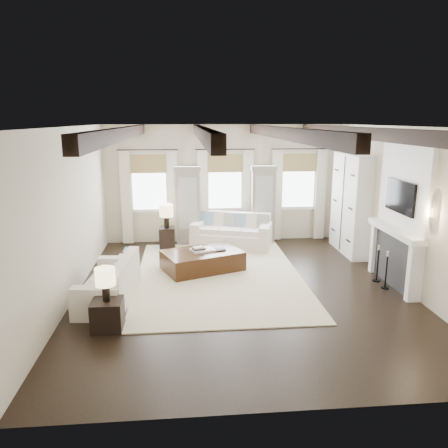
{
  "coord_description": "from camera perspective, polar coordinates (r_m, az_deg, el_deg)",
  "views": [
    {
      "loc": [
        -1.1,
        -8.11,
        3.33
      ],
      "look_at": [
        -0.28,
        0.91,
        1.15
      ],
      "focal_mm": 35.0,
      "sensor_mm": 36.0,
      "label": 1
    }
  ],
  "objects": [
    {
      "name": "book_loose",
      "position": [
        9.88,
        -0.59,
        -3.38
      ],
      "size": [
        0.29,
        0.26,
        0.03
      ],
      "primitive_type": "cube",
      "rotation": [
        0.0,
        0.0,
        0.37
      ],
      "color": "#262628",
      "rests_on": "ottoman"
    },
    {
      "name": "sofa_back",
      "position": [
        11.68,
        1.04,
        -1.19
      ],
      "size": [
        2.26,
        1.52,
        0.89
      ],
      "color": "white",
      "rests_on": "ground"
    },
    {
      "name": "ground",
      "position": [
        8.84,
        2.36,
        -8.62
      ],
      "size": [
        7.5,
        7.5,
        0.0
      ],
      "primitive_type": "plane",
      "color": "black",
      "rests_on": "ground"
    },
    {
      "name": "area_rug",
      "position": [
        9.57,
        -0.69,
        -6.77
      ],
      "size": [
        3.53,
        5.04,
        0.02
      ],
      "primitive_type": "cube",
      "color": "beige",
      "rests_on": "ground"
    },
    {
      "name": "book_lower",
      "position": [
        9.82,
        -3.31,
        -3.24
      ],
      "size": [
        0.32,
        0.28,
        0.04
      ],
      "primitive_type": "cube",
      "rotation": [
        0.0,
        0.0,
        0.37
      ],
      "color": "#262628",
      "rests_on": "tray"
    },
    {
      "name": "book_upper",
      "position": [
        9.78,
        -3.4,
        -3.1
      ],
      "size": [
        0.27,
        0.24,
        0.03
      ],
      "primitive_type": "cube",
      "rotation": [
        0.0,
        0.0,
        0.37
      ],
      "color": "beige",
      "rests_on": "book_lower"
    },
    {
      "name": "lamp_back",
      "position": [
        11.35,
        -7.54,
        1.57
      ],
      "size": [
        0.35,
        0.35,
        0.61
      ],
      "color": "black",
      "rests_on": "side_table_back"
    },
    {
      "name": "side_table_front",
      "position": [
        7.46,
        -14.96,
        -11.38
      ],
      "size": [
        0.49,
        0.49,
        0.49
      ],
      "primitive_type": "cube",
      "color": "black",
      "rests_on": "ground"
    },
    {
      "name": "tray",
      "position": [
        9.85,
        -2.81,
        -3.41
      ],
      "size": [
        0.6,
        0.54,
        0.04
      ],
      "primitive_type": "cube",
      "rotation": [
        0.0,
        0.0,
        0.37
      ],
      "color": "white",
      "rests_on": "ottoman"
    },
    {
      "name": "ottoman",
      "position": [
        9.9,
        -2.83,
        -4.8
      ],
      "size": [
        1.95,
        1.6,
        0.44
      ],
      "primitive_type": "cube",
      "rotation": [
        0.0,
        0.0,
        0.37
      ],
      "color": "black",
      "rests_on": "ground"
    },
    {
      "name": "room_shell",
      "position": [
        9.31,
        6.33,
        4.53
      ],
      "size": [
        6.54,
        7.54,
        3.22
      ],
      "color": "beige",
      "rests_on": "ground"
    },
    {
      "name": "candlestick_near",
      "position": [
        9.4,
        20.42,
        -6.03
      ],
      "size": [
        0.16,
        0.16,
        0.78
      ],
      "color": "black",
      "rests_on": "ground"
    },
    {
      "name": "sofa_left",
      "position": [
        8.5,
        -14.5,
        -7.65
      ],
      "size": [
        1.02,
        1.95,
        0.8
      ],
      "color": "white",
      "rests_on": "ground"
    },
    {
      "name": "lamp_front",
      "position": [
        7.23,
        -15.26,
        -6.9
      ],
      "size": [
        0.32,
        0.32,
        0.55
      ],
      "color": "black",
      "rests_on": "side_table_front"
    },
    {
      "name": "candlestick_far",
      "position": [
        9.74,
        19.43,
        -5.24
      ],
      "size": [
        0.16,
        0.16,
        0.79
      ],
      "color": "black",
      "rests_on": "ground"
    },
    {
      "name": "side_table_back",
      "position": [
        11.51,
        -7.43,
        -1.88
      ],
      "size": [
        0.39,
        0.39,
        0.59
      ],
      "primitive_type": "cube",
      "color": "black",
      "rests_on": "ground"
    }
  ]
}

